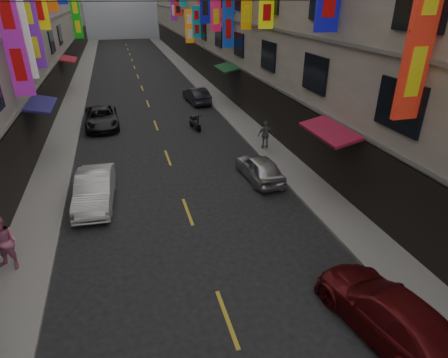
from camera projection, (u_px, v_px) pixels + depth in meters
sidewalk_left at (77, 91)px, 34.98m from camera, size 2.00×90.00×0.12m
sidewalk_right at (202, 84)px, 37.87m from camera, size 2.00×90.00×0.12m
street_awnings at (137, 98)px, 21.01m from camera, size 13.99×35.20×0.41m
lane_markings at (145, 95)px, 33.86m from camera, size 0.12×80.20×0.01m
scooter_far_right at (195, 123)px, 25.18m from camera, size 0.62×1.79×1.14m
car_left_mid at (95, 189)px, 16.06m from camera, size 1.72×4.28×1.38m
car_left_far at (101, 118)px, 25.49m from camera, size 2.35×4.76×1.30m
car_right_near at (390, 313)px, 9.85m from camera, size 2.59×4.84×1.33m
car_right_mid at (260, 168)px, 18.25m from camera, size 1.63×3.67×1.23m
car_right_far at (197, 95)px, 31.21m from camera, size 1.77×4.05×1.29m
pedestrian_lfar at (4, 244)px, 11.89m from camera, size 1.12×0.97×1.93m
pedestrian_rfar at (266, 135)px, 21.56m from camera, size 0.97×0.57×1.64m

